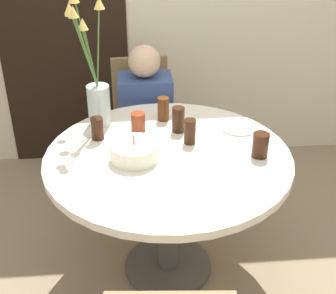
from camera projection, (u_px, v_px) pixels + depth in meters
name	position (u px, v px, depth m)	size (l,w,h in m)	color
ground_plane	(168.00, 267.00, 2.67)	(16.00, 16.00, 0.00)	#89755B
doorway_panel	(62.00, 29.00, 3.24)	(0.90, 0.01, 2.05)	black
dining_table	(168.00, 176.00, 2.36)	(1.22, 1.22, 0.75)	silver
chair_left_flank	(143.00, 117.00, 3.22)	(0.44, 0.44, 0.90)	beige
birthday_cake	(134.00, 151.00, 2.23)	(0.24, 0.24, 0.13)	white
flower_vase	(95.00, 85.00, 2.46)	(0.21, 0.31, 0.71)	#B2C6C1
side_plate	(239.00, 128.00, 2.53)	(0.19, 0.19, 0.01)	white
drink_glass_0	(178.00, 120.00, 2.47)	(0.07, 0.07, 0.14)	#33190C
drink_glass_1	(97.00, 128.00, 2.41)	(0.07, 0.07, 0.12)	#33190C
drink_glass_2	(163.00, 109.00, 2.59)	(0.06, 0.06, 0.13)	#51280F
drink_glass_3	(190.00, 131.00, 2.36)	(0.06, 0.06, 0.13)	#33190C
drink_glass_4	(260.00, 145.00, 2.25)	(0.08, 0.08, 0.12)	#33190C
drink_glass_5	(138.00, 122.00, 2.48)	(0.08, 0.08, 0.10)	maroon
person_woman	(146.00, 128.00, 3.08)	(0.34, 0.24, 1.06)	#383333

